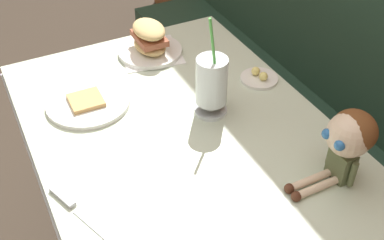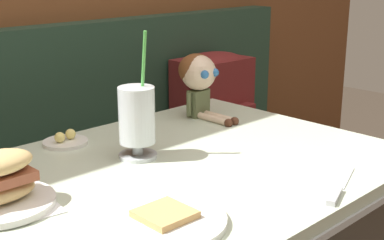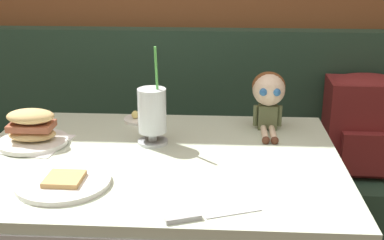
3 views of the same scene
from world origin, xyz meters
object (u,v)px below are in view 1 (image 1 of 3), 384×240
milkshake_glass (212,83)px  sandwich_plate (150,42)px  toast_plate (88,102)px  butter_saucer (259,77)px  butter_knife (71,205)px  seated_doll (348,138)px

milkshake_glass → sandwich_plate: 0.38m
toast_plate → butter_saucer: (0.12, 0.53, 0.00)m
milkshake_glass → butter_saucer: (-0.07, 0.22, -0.09)m
butter_knife → butter_saucer: bearing=109.4°
toast_plate → milkshake_glass: milkshake_glass is taller
milkshake_glass → seated_doll: (0.37, 0.16, 0.03)m
toast_plate → butter_knife: 0.39m
sandwich_plate → seated_doll: 0.78m
sandwich_plate → butter_saucer: 0.39m
toast_plate → sandwich_plate: bearing=123.2°
butter_saucer → butter_knife: butter_saucer is taller
toast_plate → butter_knife: size_ratio=1.10×
butter_knife → seated_doll: bearing=71.5°
sandwich_plate → seated_doll: bearing=14.3°
butter_saucer → seated_doll: (0.45, -0.06, 0.12)m
seated_doll → toast_plate: bearing=-140.5°
toast_plate → butter_knife: toast_plate is taller
seated_doll → sandwich_plate: bearing=-165.7°
milkshake_glass → seated_doll: bearing=23.2°
toast_plate → seated_doll: (0.57, 0.47, 0.12)m
toast_plate → sandwich_plate: (-0.18, 0.28, 0.04)m
butter_knife → seated_doll: 0.67m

